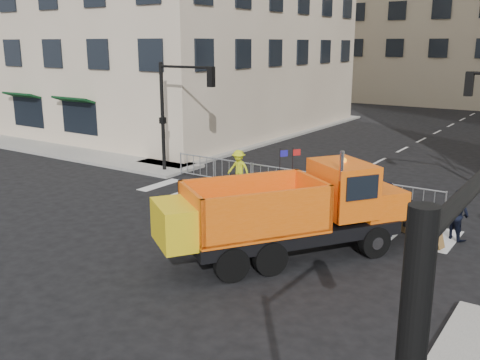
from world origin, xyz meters
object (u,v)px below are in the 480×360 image
Objects in this scene: cop_a at (387,208)px; worker at (239,169)px; plow_truck at (287,210)px; cop_c at (389,210)px; cop_b at (458,215)px.

cop_a reaches higher than worker.
worker is at bearing -10.87° from cop_a.
plow_truck is 4.05m from cop_c.
plow_truck is at bearing -47.09° from worker.
cop_c is at bearing -16.92° from worker.
worker is (-7.36, 1.97, 0.05)m from cop_c.
plow_truck is at bearing 67.74° from cop_a.
cop_b is 9.37m from worker.
cop_a is 7.43m from worker.
cop_c is (0.14, -0.23, 0.01)m from cop_a.
cop_b is at bearing -156.95° from cop_a.
cop_b is (3.85, 4.55, -0.65)m from plow_truck.
cop_c is (-1.96, -1.02, 0.08)m from cop_b.
plow_truck is at bearing 33.38° from cop_c.
worker is at bearing 26.65° from cop_b.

